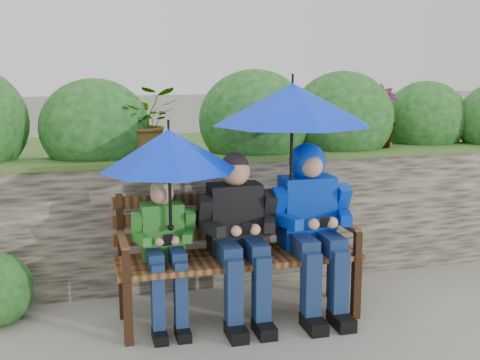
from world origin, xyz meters
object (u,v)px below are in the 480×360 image
object	(u,v)px
boy_left	(165,244)
boy_right	(312,215)
park_bench	(237,246)
umbrella_right	(292,104)
boy_middle	(238,230)
umbrella_left	(169,150)

from	to	relation	value
boy_left	boy_right	xyz separation A→B (m)	(1.03, -0.01, 0.13)
park_bench	boy_right	bearing A→B (deg)	-7.82
park_bench	umbrella_right	distance (m)	1.05
boy_middle	boy_right	world-z (taller)	boy_right
boy_left	umbrella_right	world-z (taller)	umbrella_right
boy_left	umbrella_left	world-z (taller)	umbrella_left
park_bench	boy_middle	world-z (taller)	boy_middle
park_bench	umbrella_left	xyz separation A→B (m)	(-0.47, -0.10, 0.70)
park_bench	boy_middle	distance (m)	0.16
umbrella_left	umbrella_right	xyz separation A→B (m)	(0.84, 0.03, 0.27)
umbrella_right	boy_middle	bearing A→B (deg)	-178.06
boy_left	boy_right	bearing A→B (deg)	-0.35
boy_right	umbrella_right	distance (m)	0.79
park_bench	boy_middle	bearing A→B (deg)	-95.69
boy_right	umbrella_left	size ratio (longest dim) A/B	1.36
park_bench	umbrella_left	bearing A→B (deg)	-168.02
boy_middle	umbrella_left	world-z (taller)	umbrella_left
boy_left	boy_right	world-z (taller)	boy_right
boy_middle	umbrella_left	distance (m)	0.73
park_bench	umbrella_left	distance (m)	0.85
boy_right	umbrella_right	size ratio (longest dim) A/B	1.09
park_bench	boy_left	bearing A→B (deg)	-172.65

